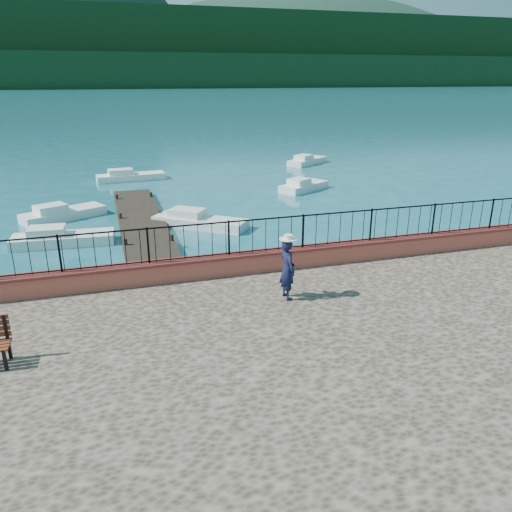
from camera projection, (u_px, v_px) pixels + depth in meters
ground at (283, 380)px, 11.30m from camera, size 2000.00×2000.00×0.00m
parapet at (240, 263)px, 14.12m from camera, size 28.00×0.46×0.58m
railing at (239, 237)px, 13.86m from camera, size 27.00×0.05×0.95m
dock at (145, 232)px, 21.48m from camera, size 2.00×16.00×0.30m
far_forest at (99, 71)px, 277.89m from camera, size 900.00×60.00×18.00m
foothills at (96, 51)px, 327.40m from camera, size 900.00×120.00×44.00m
companion_hill at (296, 82)px, 575.34m from camera, size 448.00×384.00×180.00m
person at (287, 269)px, 12.34m from camera, size 0.42×0.60×1.55m
hat at (288, 237)px, 12.06m from camera, size 0.44×0.44×0.12m
boat_0 at (63, 235)px, 20.24m from camera, size 4.06×1.56×0.80m
boat_1 at (200, 218)px, 22.61m from camera, size 4.22×3.69×0.80m
boat_2 at (304, 184)px, 29.88m from camera, size 3.50×2.80×0.80m
boat_3 at (63, 210)px, 23.92m from camera, size 4.02×2.86×0.80m
boat_4 at (131, 174)px, 32.73m from camera, size 4.45×1.66×0.80m
boat_5 at (308, 159)px, 38.79m from camera, size 3.90×3.30×0.80m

